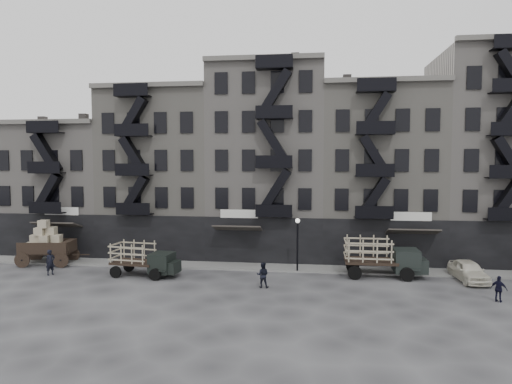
# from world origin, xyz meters

# --- Properties ---
(ground) EXTENTS (140.00, 140.00, 0.00)m
(ground) POSITION_xyz_m (0.00, 0.00, 0.00)
(ground) COLOR #38383A
(ground) RESTS_ON ground
(sidewalk) EXTENTS (55.00, 2.50, 0.15)m
(sidewalk) POSITION_xyz_m (0.00, 3.75, 0.07)
(sidewalk) COLOR slate
(sidewalk) RESTS_ON ground
(building_west) EXTENTS (10.00, 11.35, 13.20)m
(building_west) POSITION_xyz_m (-20.00, 9.83, 6.00)
(building_west) COLOR gray
(building_west) RESTS_ON ground
(building_midwest) EXTENTS (10.00, 11.35, 16.20)m
(building_midwest) POSITION_xyz_m (-10.00, 9.83, 7.50)
(building_midwest) COLOR gray
(building_midwest) RESTS_ON ground
(building_center) EXTENTS (10.00, 11.35, 18.20)m
(building_center) POSITION_xyz_m (-0.00, 9.82, 8.50)
(building_center) COLOR gray
(building_center) RESTS_ON ground
(building_mideast) EXTENTS (10.00, 11.35, 16.20)m
(building_mideast) POSITION_xyz_m (10.00, 9.83, 7.50)
(building_mideast) COLOR gray
(building_mideast) RESTS_ON ground
(building_east) EXTENTS (10.00, 11.35, 19.20)m
(building_east) POSITION_xyz_m (20.00, 9.82, 9.00)
(building_east) COLOR gray
(building_east) RESTS_ON ground
(lamp_post) EXTENTS (0.36, 0.36, 4.28)m
(lamp_post) POSITION_xyz_m (3.00, 2.60, 2.78)
(lamp_post) COLOR black
(lamp_post) RESTS_ON ground
(wagon) EXTENTS (4.71, 2.91, 3.77)m
(wagon) POSITION_xyz_m (-18.13, 2.61, 2.16)
(wagon) COLOR black
(wagon) RESTS_ON ground
(stake_truck_west) EXTENTS (5.33, 2.61, 2.59)m
(stake_truck_west) POSITION_xyz_m (-8.56, -0.02, 1.48)
(stake_truck_west) COLOR black
(stake_truck_west) RESTS_ON ground
(stake_truck_east) EXTENTS (6.01, 2.54, 3.00)m
(stake_truck_east) POSITION_xyz_m (9.39, 2.09, 1.71)
(stake_truck_east) COLOR black
(stake_truck_east) RESTS_ON ground
(car_east) EXTENTS (2.15, 4.56, 1.51)m
(car_east) POSITION_xyz_m (15.50, 1.70, 0.75)
(car_east) COLOR silver
(car_east) RESTS_ON ground
(pedestrian_west) EXTENTS (0.77, 0.85, 1.95)m
(pedestrian_west) POSITION_xyz_m (-15.81, -0.59, 0.98)
(pedestrian_west) COLOR black
(pedestrian_west) RESTS_ON ground
(pedestrian_mid) EXTENTS (0.87, 0.68, 1.76)m
(pedestrian_mid) POSITION_xyz_m (0.79, -1.95, 0.88)
(pedestrian_mid) COLOR black
(pedestrian_mid) RESTS_ON ground
(policeman) EXTENTS (1.01, 0.88, 1.64)m
(policeman) POSITION_xyz_m (15.73, -3.28, 0.82)
(policeman) COLOR black
(policeman) RESTS_ON ground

